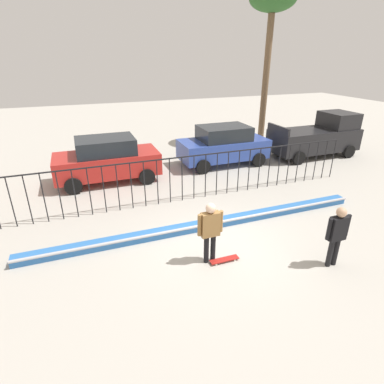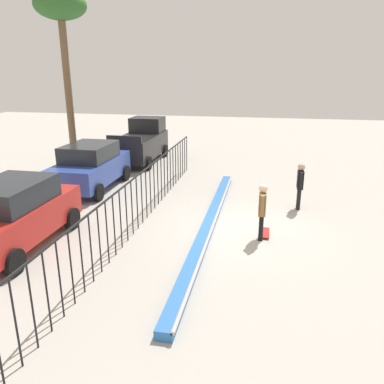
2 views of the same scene
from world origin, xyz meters
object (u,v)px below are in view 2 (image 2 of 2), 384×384
pickup_truck (141,142)px  skateboarder (262,207)px  palm_tree_tall (61,14)px  parked_car_blue (91,166)px  camera_operator (300,182)px  parked_car_red (13,214)px  skateboard (266,233)px

pickup_truck → skateboarder: bearing=-141.9°
palm_tree_tall → parked_car_blue: bearing=-144.2°
camera_operator → pickup_truck: 10.10m
pickup_truck → palm_tree_tall: (-1.41, 3.25, 6.27)m
palm_tree_tall → skateboarder: bearing=-127.8°
parked_car_red → skateboarder: bearing=-73.9°
skateboard → parked_car_blue: (3.45, 7.31, 0.91)m
parked_car_blue → skateboarder: bearing=-117.7°
skateboarder → parked_car_red: (-1.80, 6.81, -0.06)m
skateboard → camera_operator: camera_operator is taller
skateboard → parked_car_blue: bearing=53.3°
pickup_truck → skateboard: bearing=-140.1°
pickup_truck → parked_car_blue: bearing=177.0°
camera_operator → palm_tree_tall: 13.72m
skateboard → pickup_truck: 11.16m
camera_operator → parked_car_blue: (0.90, 8.41, -0.04)m
parked_car_blue → camera_operator: bearing=-95.8°
camera_operator → parked_car_red: 9.35m
skateboard → camera_operator: 2.93m
camera_operator → skateboard: bearing=-22.3°
skateboard → palm_tree_tall: 14.44m
skateboard → parked_car_red: size_ratio=0.19×
skateboard → pickup_truck: (8.76, 6.86, 0.98)m
parked_car_red → parked_car_blue: (5.62, 0.34, 0.00)m
skateboard → parked_car_red: 7.35m
parked_car_red → parked_car_blue: size_ratio=1.00×
skateboard → skateboarder: bearing=145.4°
skateboarder → palm_tree_tall: bearing=63.8°
skateboard → pickup_truck: bearing=26.6°
skateboarder → pickup_truck: pickup_truck is taller
skateboard → palm_tree_tall: (7.34, 10.11, 7.25)m
pickup_truck → camera_operator: bearing=-126.1°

